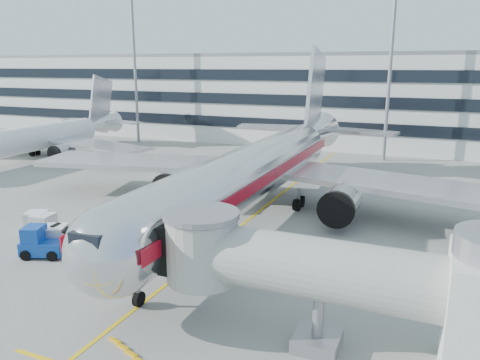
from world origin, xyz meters
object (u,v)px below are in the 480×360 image
at_px(main_jet, 260,168).
at_px(ramp_worker, 101,232).
at_px(cargo_container_left, 37,222).
at_px(belt_loader, 73,243).
at_px(cargo_container_front, 55,238).
at_px(cargo_container_right, 44,224).
at_px(baggage_tug, 41,243).

height_order(main_jet, ramp_worker, main_jet).
relative_size(main_jet, cargo_container_left, 23.88).
relative_size(belt_loader, cargo_container_left, 1.95).
bearing_deg(cargo_container_front, main_jet, 54.07).
distance_m(cargo_container_left, cargo_container_right, 0.97).
relative_size(cargo_container_left, ramp_worker, 1.30).
distance_m(baggage_tug, ramp_worker, 4.55).
xyz_separation_m(main_jet, cargo_container_front, (-10.87, -14.99, -3.30)).
xyz_separation_m(belt_loader, baggage_tug, (-1.33, -1.73, 0.44)).
relative_size(cargo_container_right, ramp_worker, 1.10).
relative_size(baggage_tug, cargo_container_front, 1.51).
distance_m(belt_loader, cargo_container_right, 5.06).
height_order(main_jet, belt_loader, main_jet).
distance_m(main_jet, cargo_container_front, 18.81).
xyz_separation_m(belt_loader, cargo_container_right, (-4.70, 1.84, 0.30)).
distance_m(cargo_container_left, cargo_container_front, 4.90).
distance_m(main_jet, belt_loader, 17.83).
bearing_deg(baggage_tug, main_jet, 56.60).
xyz_separation_m(main_jet, cargo_container_left, (-15.12, -12.57, -3.37)).
bearing_deg(belt_loader, cargo_container_right, 158.64).
height_order(main_jet, cargo_container_right, main_jet).
bearing_deg(cargo_container_front, ramp_worker, 49.49).
distance_m(main_jet, cargo_container_left, 19.95).
distance_m(belt_loader, baggage_tug, 2.23).
bearing_deg(baggage_tug, cargo_container_right, 133.33).
distance_m(belt_loader, cargo_container_front, 1.48).
relative_size(belt_loader, baggage_tug, 1.21).
bearing_deg(baggage_tug, cargo_container_front, 92.37).
relative_size(belt_loader, ramp_worker, 2.54).
relative_size(main_jet, cargo_container_front, 22.32).
bearing_deg(ramp_worker, baggage_tug, -164.38).
bearing_deg(baggage_tug, belt_loader, 52.53).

